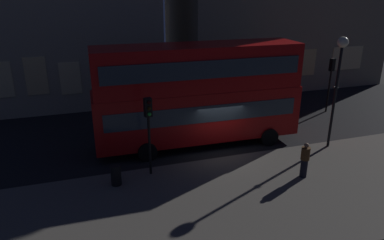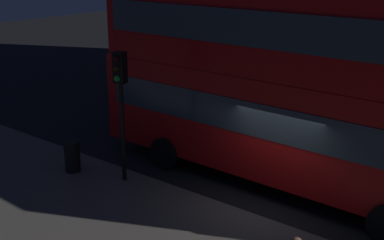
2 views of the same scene
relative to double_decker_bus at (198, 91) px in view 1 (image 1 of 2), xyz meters
name	(u,v)px [view 1 (image 1 of 2)]	position (x,y,z in m)	size (l,w,h in m)	color
ground_plane	(220,152)	(0.79, -1.36, -3.07)	(80.00, 80.00, 0.00)	black
sidewalk_slab	(261,196)	(0.79, -6.00, -3.01)	(44.00, 7.61, 0.12)	#5B564F
building_with_clock	(63,5)	(-6.58, 11.54, 3.98)	(13.21, 8.01, 14.10)	tan
double_decker_bus	(198,91)	(0.00, 0.00, 0.00)	(11.28, 3.06, 5.55)	#B20F0F
traffic_light_near_kerb	(149,120)	(-3.24, -2.79, -0.30)	(0.36, 0.39, 3.68)	black
traffic_light_far_side	(331,74)	(10.48, 2.54, -0.35)	(0.37, 0.39, 3.78)	black
street_lamp	(339,65)	(6.62, -2.71, 1.52)	(0.55, 0.55, 5.91)	black
pedestrian	(305,160)	(3.36, -5.19, -2.10)	(0.39, 0.39, 1.68)	black
litter_bin	(116,175)	(-4.88, -3.29, -2.48)	(0.45, 0.45, 0.94)	black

